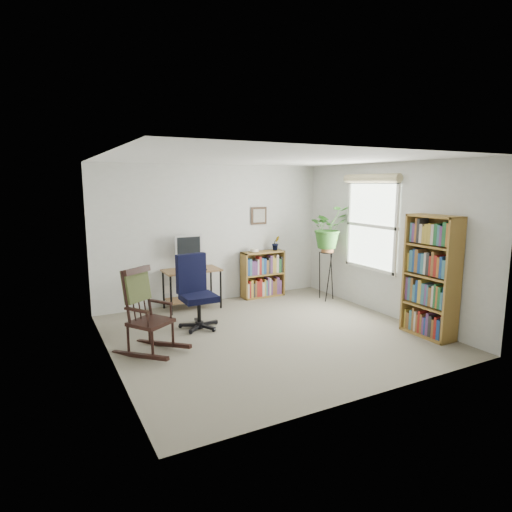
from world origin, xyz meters
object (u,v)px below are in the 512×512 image
office_chair (199,292)px  tall_bookshelf (431,277)px  desk (192,289)px  rocking_chair (150,311)px  low_bookshelf (263,274)px

office_chair → tall_bookshelf: bearing=-41.5°
tall_bookshelf → desk: bearing=131.6°
desk → rocking_chair: rocking_chair is taller
office_chair → tall_bookshelf: size_ratio=0.65×
office_chair → rocking_chair: 1.03m
desk → office_chair: office_chair is taller
tall_bookshelf → rocking_chair: bearing=161.7°
rocking_chair → low_bookshelf: size_ratio=1.27×
low_bookshelf → tall_bookshelf: 3.08m
low_bookshelf → tall_bookshelf: size_ratio=0.51×
desk → rocking_chair: size_ratio=0.86×
desk → office_chair: size_ratio=0.85×
rocking_chair → low_bookshelf: bearing=0.7°
office_chair → low_bookshelf: (1.66, 1.12, -0.12)m
office_chair → desk: bearing=67.8°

